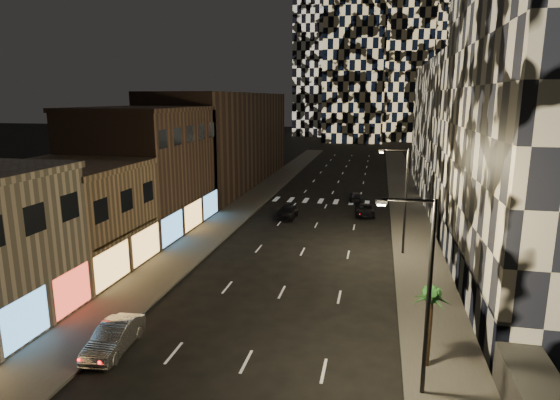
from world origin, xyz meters
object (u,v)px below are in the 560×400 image
at_px(streetlight_far, 403,194).
at_px(car_dark_midlane, 288,212).
at_px(car_dark_rightlane, 365,210).
at_px(streetlight_near, 424,284).
at_px(car_silver_parked, 114,337).
at_px(palm_tree, 431,302).
at_px(car_dark_oncoming, 356,197).

distance_m(streetlight_far, car_dark_midlane, 16.32).
bearing_deg(car_dark_rightlane, streetlight_near, -87.59).
distance_m(streetlight_far, car_silver_parked, 25.28).
height_order(car_dark_rightlane, palm_tree, palm_tree).
bearing_deg(car_dark_rightlane, palm_tree, -85.98).
bearing_deg(streetlight_near, car_dark_oncoming, 96.80).
relative_size(streetlight_near, car_dark_rightlane, 1.95).
bearing_deg(car_dark_midlane, car_silver_parked, -93.87).
height_order(car_dark_midlane, palm_tree, palm_tree).
xyz_separation_m(streetlight_far, car_dark_midlane, (-11.85, 10.22, -4.61)).
xyz_separation_m(car_dark_midlane, palm_tree, (12.50, -27.88, 2.82)).
bearing_deg(palm_tree, streetlight_far, 92.09).
relative_size(car_silver_parked, car_dark_rightlane, 0.99).
distance_m(streetlight_near, palm_tree, 3.01).
height_order(car_silver_parked, car_dark_midlane, car_silver_parked).
xyz_separation_m(car_silver_parked, car_dark_oncoming, (10.70, 40.12, -0.15)).
relative_size(streetlight_far, car_dark_oncoming, 2.19).
relative_size(car_dark_midlane, palm_tree, 1.06).
bearing_deg(car_dark_rightlane, car_dark_midlane, -163.66).
xyz_separation_m(car_silver_parked, car_dark_midlane, (3.70, 29.61, -0.00)).
distance_m(car_dark_midlane, car_dark_rightlane, 8.99).
bearing_deg(car_dark_oncoming, streetlight_near, 93.89).
distance_m(streetlight_near, car_dark_rightlane, 33.76).
bearing_deg(palm_tree, car_dark_oncoming, 98.15).
relative_size(streetlight_near, car_dark_oncoming, 2.19).
bearing_deg(streetlight_far, car_dark_rightlane, 104.37).
xyz_separation_m(streetlight_near, streetlight_far, (0.00, 20.00, 0.00)).
bearing_deg(car_dark_midlane, streetlight_far, -37.52).
bearing_deg(car_dark_rightlane, streetlight_far, -79.06).
height_order(streetlight_near, car_silver_parked, streetlight_near).
distance_m(streetlight_near, streetlight_far, 20.00).
height_order(streetlight_far, palm_tree, streetlight_far).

